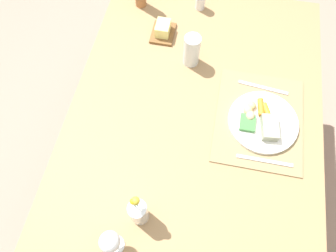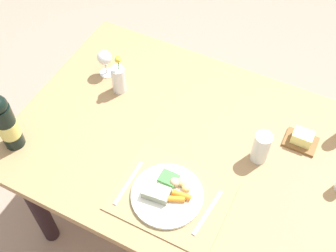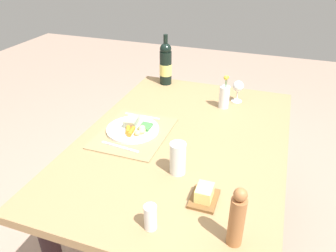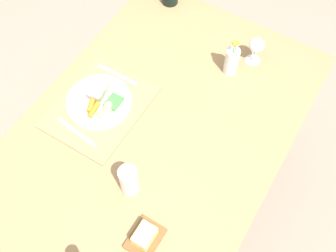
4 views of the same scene
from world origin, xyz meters
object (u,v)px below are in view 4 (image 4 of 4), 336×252
Objects in this scene: dinner_plate at (100,101)px; water_tumbler at (129,181)px; wine_glass at (256,46)px; flower_vase at (232,61)px; knife at (76,132)px; dining_table at (157,141)px; butter_dish at (145,237)px; fork at (118,75)px.

dinner_plate is 0.40m from water_tumbler.
flower_vase reaches higher than wine_glass.
knife is 1.53× the size of wine_glass.
dining_table is 0.29m from dinner_plate.
dining_table is 7.25× the size of flower_vase.
knife is (0.16, 0.00, -0.01)m from dinner_plate.
water_tumbler is (-0.13, -0.15, 0.04)m from butter_dish.
dinner_plate is 1.32× the size of knife.
knife is 0.50m from butter_dish.
water_tumbler reaches higher than fork.
dining_table is 0.33m from knife.
water_tumbler is at bearing 81.55° from knife.
flower_vase is 0.67m from water_tumbler.
flower_vase is (-0.80, -0.08, 0.05)m from butter_dish.
water_tumbler reaches higher than butter_dish.
butter_dish is 0.80m from flower_vase.
flower_vase reaches higher than butter_dish.
wine_glass is 0.79m from water_tumbler.
flower_vase is (-0.43, 0.38, 0.05)m from dinner_plate.
water_tumbler reaches higher than dinner_plate.
fork is 1.54× the size of wine_glass.
dinner_plate is at bearing -128.83° from butter_dish.
wine_glass is 0.91m from butter_dish.
fork is 0.60m from wine_glass.
fork is at bearing -172.65° from dinner_plate.
dinner_plate reaches higher than fork.
dining_table is 10.94× the size of wine_glass.
dinner_plate is at bearing -39.39° from wine_glass.
flower_vase is at bearing 153.74° from knife.
dinner_plate is (0.02, -0.26, 0.13)m from dining_table.
knife is (0.18, -0.25, 0.12)m from dining_table.
wine_glass is at bearing 129.72° from fork.
butter_dish reaches higher than dining_table.
flower_vase is (0.11, -0.06, -0.02)m from wine_glass.
water_tumbler is (0.40, 0.33, 0.05)m from fork.
fork is at bearing -137.51° from butter_dish.
water_tumbler is at bearing 12.16° from dining_table.
knife is at bearing -54.07° from dining_table.
fork is 1.56× the size of butter_dish.
flower_vase is at bearing -174.12° from butter_dish.
dinner_plate is 1.87× the size of water_tumbler.
dining_table is at bearing 64.63° from fork.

